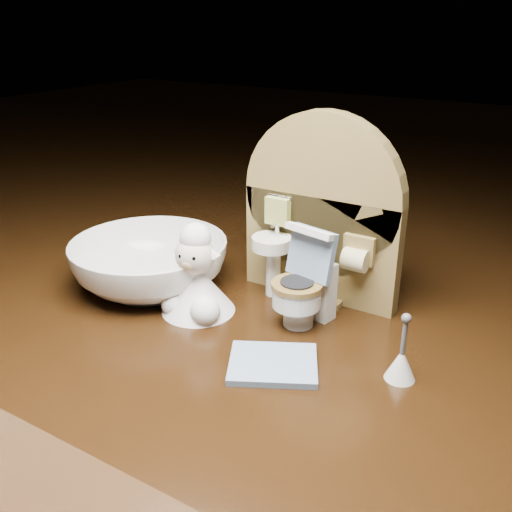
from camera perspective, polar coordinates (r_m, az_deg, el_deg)
The scene contains 6 objects.
backdrop_panel at distance 0.45m, azimuth 6.44°, elevation 3.59°, with size 0.13×0.05×0.15m.
toy_toilet at distance 0.42m, azimuth 4.95°, elevation -3.24°, with size 0.04×0.05×0.08m.
bath_mat at distance 0.38m, azimuth 1.71°, elevation -10.74°, with size 0.06×0.05×0.00m, color #7791B2.
toilet_brush at distance 0.38m, azimuth 14.32°, elevation -10.23°, with size 0.02×0.02×0.05m.
plush_lamb at distance 0.44m, azimuth -5.97°, elevation -2.57°, with size 0.06×0.06×0.07m.
ceramic_bowl at distance 0.49m, azimuth -10.58°, elevation -0.82°, with size 0.13×0.13×0.04m, color white.
Camera 1 is at (0.17, -0.32, 0.22)m, focal length 40.00 mm.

